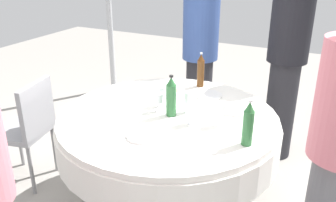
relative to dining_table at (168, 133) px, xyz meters
The scene contains 21 objects.
ground_plane 0.60m from the dining_table, ahead, with size 10.00×10.00×0.00m, color gray.
dining_table is the anchor object (origin of this frame).
bottle_green_rear 0.28m from the dining_table, ahead, with size 0.07×0.07×0.29m.
bottle_brown_north 0.68m from the dining_table, 90.96° to the left, with size 0.06×0.06×0.29m.
bottle_green_inner 0.68m from the dining_table, 15.43° to the right, with size 0.06×0.06×0.28m.
wine_glass_south 0.29m from the dining_table, 43.81° to the left, with size 0.06×0.06×0.15m.
wine_glass_west 0.33m from the dining_table, 16.00° to the right, with size 0.08×0.08×0.14m.
wine_glass_far 0.26m from the dining_table, 163.22° to the left, with size 0.06×0.06×0.13m.
wine_glass_outer 0.46m from the dining_table, ahead, with size 0.07×0.07×0.15m.
wine_glass_front 0.30m from the dining_table, 133.39° to the left, with size 0.07×0.07×0.14m.
plate_front 0.39m from the dining_table, 87.94° to the right, with size 0.21×0.21×0.02m.
plate_mid 0.48m from the dining_table, 73.43° to the left, with size 0.21×0.21×0.02m.
plate_left 0.42m from the dining_table, 113.01° to the left, with size 0.23×0.23×0.04m.
knife_north 0.41m from the dining_table, 144.68° to the right, with size 0.18×0.02×0.01m, color silver.
fork_inner 0.44m from the dining_table, 41.98° to the right, with size 0.18×0.02×0.01m, color silver.
fork_south 0.57m from the dining_table, 167.30° to the left, with size 0.18×0.02×0.01m, color silver.
folded_napkin 0.47m from the dining_table, 32.78° to the left, with size 0.16×0.16×0.02m, color white.
person_north 1.19m from the dining_table, 101.16° to the left, with size 0.34×0.34×1.63m.
person_inner 1.28m from the dining_table, 61.76° to the left, with size 0.34×0.34×1.70m.
chair_far 1.15m from the dining_table, 168.01° to the right, with size 0.47×0.47×0.87m.
tent_pole_main 2.60m from the dining_table, 133.81° to the left, with size 0.07×0.07×2.35m, color #B2B5B7.
Camera 1 is at (1.03, -2.06, 1.81)m, focal length 39.09 mm.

